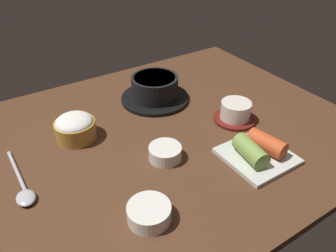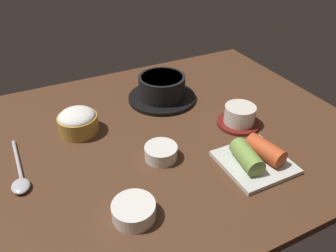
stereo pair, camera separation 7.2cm
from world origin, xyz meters
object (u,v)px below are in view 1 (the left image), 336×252
at_px(banchan_cup_center, 165,152).
at_px(side_bowl_near, 149,212).
at_px(stone_pot, 155,89).
at_px(spoon, 23,189).
at_px(kimchi_plate, 258,151).
at_px(rice_bowl, 75,127).
at_px(tea_cup_with_saucer, 235,112).

bearing_deg(banchan_cup_center, side_bowl_near, -131.80).
xyz_separation_m(stone_pot, banchan_cup_center, (-0.12, -0.24, -0.02)).
height_order(stone_pot, banchan_cup_center, stone_pot).
relative_size(banchan_cup_center, spoon, 0.39).
xyz_separation_m(side_bowl_near, spoon, (-0.18, 0.19, -0.01)).
bearing_deg(spoon, kimchi_plate, -20.64).
height_order(stone_pot, spoon, stone_pot).
bearing_deg(rice_bowl, tea_cup_with_saucer, -21.69).
xyz_separation_m(banchan_cup_center, kimchi_plate, (0.17, -0.11, 0.00)).
xyz_separation_m(rice_bowl, banchan_cup_center, (0.14, -0.18, -0.01)).
relative_size(stone_pot, banchan_cup_center, 2.64).
relative_size(rice_bowl, side_bowl_near, 1.21).
distance_m(stone_pot, side_bowl_near, 0.43).
height_order(banchan_cup_center, side_bowl_near, same).
distance_m(rice_bowl, tea_cup_with_saucer, 0.40).
relative_size(stone_pot, rice_bowl, 2.00).
relative_size(stone_pot, kimchi_plate, 1.36).
height_order(rice_bowl, tea_cup_with_saucer, rice_bowl).
distance_m(stone_pot, kimchi_plate, 0.35).
height_order(rice_bowl, spoon, rice_bowl).
bearing_deg(stone_pot, side_bowl_near, -122.17).
distance_m(kimchi_plate, side_bowl_near, 0.29).
xyz_separation_m(rice_bowl, spoon, (-0.15, -0.12, -0.03)).
height_order(stone_pot, side_bowl_near, stone_pot).
relative_size(tea_cup_with_saucer, spoon, 0.58).
relative_size(rice_bowl, banchan_cup_center, 1.32).
distance_m(side_bowl_near, spoon, 0.26).
bearing_deg(kimchi_plate, stone_pot, 99.60).
bearing_deg(kimchi_plate, tea_cup_with_saucer, 66.47).
bearing_deg(rice_bowl, stone_pot, 12.40).
bearing_deg(tea_cup_with_saucer, side_bowl_near, -155.40).
height_order(banchan_cup_center, kimchi_plate, kimchi_plate).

